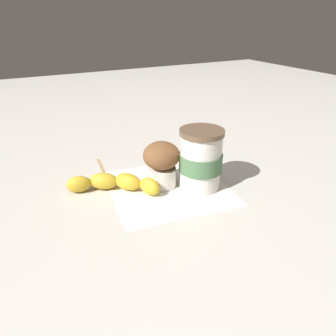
# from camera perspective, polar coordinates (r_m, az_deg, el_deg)

# --- Properties ---
(ground_plane) EXTENTS (3.00, 3.00, 0.00)m
(ground_plane) POSITION_cam_1_polar(r_m,az_deg,el_deg) (0.70, 0.00, -3.49)
(ground_plane) COLOR beige
(paper_napkin) EXTENTS (0.27, 0.27, 0.00)m
(paper_napkin) POSITION_cam_1_polar(r_m,az_deg,el_deg) (0.70, 0.00, -3.44)
(paper_napkin) COLOR white
(paper_napkin) RESTS_ON ground_plane
(coffee_cup) EXTENTS (0.09, 0.09, 0.13)m
(coffee_cup) POSITION_cam_1_polar(r_m,az_deg,el_deg) (0.69, 5.71, 1.50)
(coffee_cup) COLOR silver
(coffee_cup) RESTS_ON paper_napkin
(muffin) EXTENTS (0.08, 0.08, 0.10)m
(muffin) POSITION_cam_1_polar(r_m,az_deg,el_deg) (0.69, -1.15, 1.02)
(muffin) COLOR white
(muffin) RESTS_ON paper_napkin
(banana) EXTENTS (0.18, 0.13, 0.04)m
(banana) POSITION_cam_1_polar(r_m,az_deg,el_deg) (0.69, -9.24, -2.58)
(banana) COLOR gold
(banana) RESTS_ON paper_napkin
(wooden_stirrer) EXTENTS (0.02, 0.11, 0.00)m
(wooden_stirrer) POSITION_cam_1_polar(r_m,az_deg,el_deg) (0.81, -11.50, 0.06)
(wooden_stirrer) COLOR tan
(wooden_stirrer) RESTS_ON ground_plane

